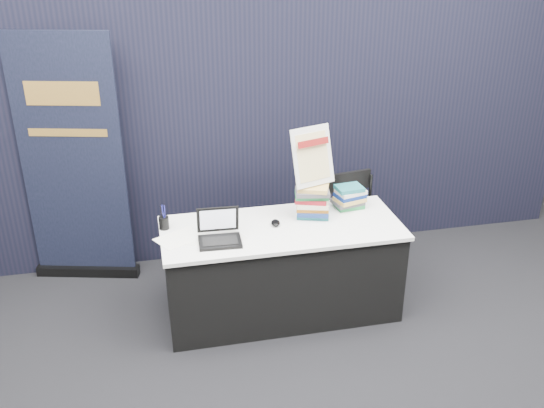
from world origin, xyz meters
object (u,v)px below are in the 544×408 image
(laptop, at_px, (219,234))
(book_stack_tall, at_px, (312,201))
(display_table, at_px, (281,269))
(info_sign, at_px, (313,157))
(stacking_chair, at_px, (352,226))
(book_stack_short, at_px, (349,197))
(pullup_banner, at_px, (75,176))

(laptop, bearing_deg, book_stack_tall, 20.35)
(display_table, xyz_separation_m, laptop, (-0.49, -0.12, 0.43))
(display_table, relative_size, info_sign, 3.95)
(stacking_chair, bearing_deg, book_stack_tall, -165.47)
(laptop, xyz_separation_m, book_stack_short, (1.08, 0.32, 0.04))
(book_stack_short, relative_size, stacking_chair, 0.26)
(book_stack_tall, height_order, pullup_banner, pullup_banner)
(book_stack_tall, distance_m, stacking_chair, 0.57)
(laptop, xyz_separation_m, pullup_banner, (-1.04, 1.01, 0.12))
(book_stack_short, xyz_separation_m, info_sign, (-0.33, -0.05, 0.38))
(book_stack_tall, relative_size, pullup_banner, 0.13)
(pullup_banner, relative_size, stacking_chair, 2.22)
(info_sign, relative_size, stacking_chair, 0.48)
(book_stack_tall, xyz_separation_m, pullup_banner, (-1.80, 0.77, 0.05))
(book_stack_short, bearing_deg, stacking_chair, 50.22)
(stacking_chair, bearing_deg, display_table, -165.28)
(book_stack_tall, bearing_deg, stacking_chair, 23.94)
(laptop, relative_size, book_stack_tall, 1.12)
(info_sign, bearing_deg, stacking_chair, 2.29)
(laptop, bearing_deg, info_sign, 22.43)
(display_table, distance_m, laptop, 0.66)
(display_table, bearing_deg, book_stack_short, 19.11)
(info_sign, bearing_deg, laptop, -178.28)
(laptop, height_order, stacking_chair, laptop)
(display_table, height_order, info_sign, info_sign)
(display_table, relative_size, book_stack_short, 7.41)
(display_table, distance_m, book_stack_short, 0.78)
(info_sign, xyz_separation_m, stacking_chair, (0.41, 0.15, -0.70))
(book_stack_tall, bearing_deg, info_sign, 90.00)
(display_table, relative_size, stacking_chair, 1.91)
(book_stack_tall, bearing_deg, pullup_banner, 156.88)
(pullup_banner, bearing_deg, info_sign, -8.07)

